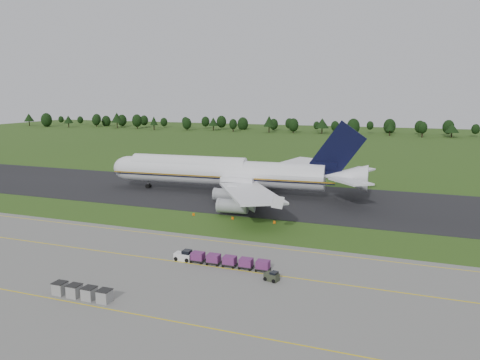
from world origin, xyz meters
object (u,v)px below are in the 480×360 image
at_px(baggage_train, 220,260).
at_px(utility_cart, 272,277).
at_px(edge_markers, 233,218).
at_px(aircraft, 226,172).
at_px(uld_row, 82,292).

distance_m(baggage_train, utility_cart, 10.01).
xyz_separation_m(utility_cart, edge_markers, (-17.34, 29.17, -0.34)).
bearing_deg(utility_cart, aircraft, 118.16).
bearing_deg(edge_markers, uld_row, -96.10).
distance_m(baggage_train, edge_markers, 27.18).
relative_size(aircraft, edge_markers, 3.75).
distance_m(aircraft, baggage_train, 54.32).
distance_m(utility_cart, uld_row, 26.24).
relative_size(aircraft, baggage_train, 4.47).
relative_size(utility_cart, uld_row, 0.26).
bearing_deg(uld_row, utility_cart, 33.08).
height_order(baggage_train, uld_row, uld_row).
bearing_deg(edge_markers, utility_cart, -59.28).
height_order(utility_cart, edge_markers, utility_cart).
bearing_deg(utility_cart, baggage_train, 161.58).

